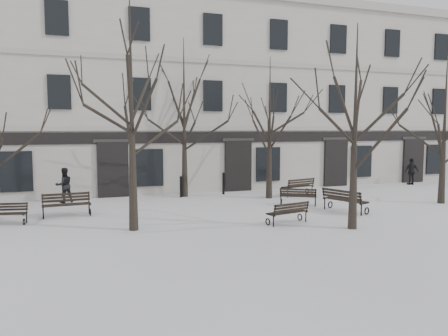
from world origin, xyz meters
name	(u,v)px	position (x,y,z in m)	size (l,w,h in m)	color
ground	(226,224)	(0.00, 0.00, 0.00)	(100.00, 100.00, 0.00)	white
building	(160,99)	(0.00, 12.96, 5.52)	(40.40, 10.20, 11.40)	#B8B5AA
tree_1	(131,82)	(-3.46, 0.08, 5.20)	(5.82, 5.82, 8.32)	black
tree_2	(356,102)	(4.05, -2.25, 4.54)	(5.08, 5.08, 7.26)	black
tree_3	(445,112)	(11.33, 0.89, 4.37)	(4.89, 4.89, 6.99)	black
tree_5	(184,98)	(0.10, 6.92, 5.16)	(5.77, 5.77, 8.25)	black
tree_6	(270,110)	(4.10, 4.98, 4.51)	(5.06, 5.06, 7.22)	black
bench_0	(4,213)	(-7.95, 2.58, 0.44)	(1.67, 0.87, 0.80)	black
bench_1	(288,212)	(2.21, -0.82, 0.46)	(1.76, 0.97, 0.85)	black
bench_2	(298,196)	(4.47, 2.56, 0.46)	(1.72, 1.39, 0.85)	black
bench_3	(67,204)	(-5.75, 3.44, 0.52)	(1.94, 0.82, 0.95)	black
bench_4	(299,186)	(5.95, 5.23, 0.51)	(1.97, 1.13, 0.95)	black
bench_5	(344,200)	(5.59, 0.51, 0.55)	(1.34, 2.09, 1.00)	black
bollard_a	(181,186)	(-0.15, 6.75, 0.60)	(0.14, 0.14, 1.12)	black
bollard_b	(223,183)	(2.28, 6.97, 0.65)	(0.15, 0.15, 1.21)	black
pedestrian_b	(65,203)	(-5.90, 6.99, 0.00)	(0.83, 0.65, 1.70)	black
pedestrian_c	(411,185)	(14.99, 6.92, 0.00)	(0.99, 0.41, 1.69)	black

